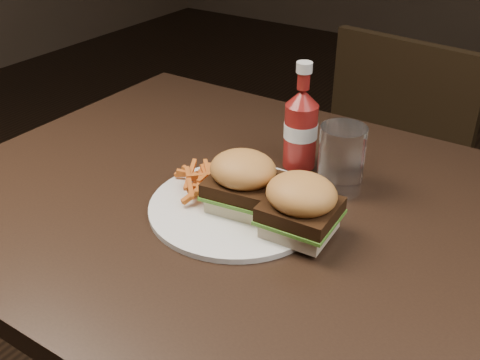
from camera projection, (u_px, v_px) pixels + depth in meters
The scene contains 8 objects.
dining_table at pixel (290, 225), 0.90m from camera, with size 1.20×0.80×0.04m, color black.
chair_far at pixel (417, 171), 1.66m from camera, with size 0.40×0.40×0.04m, color black.
plate at pixel (237, 207), 0.90m from camera, with size 0.28×0.28×0.01m, color white.
sandwich_half_a at pixel (243, 199), 0.89m from camera, with size 0.09×0.09×0.02m, color beige.
sandwich_half_b at pixel (299, 225), 0.83m from camera, with size 0.09×0.09×0.02m, color beige.
fries_pile at pixel (208, 180), 0.92m from camera, with size 0.10×0.10×0.04m, color #D8581A, non-canonical shape.
ketchup_bottle at pixel (300, 136), 1.00m from camera, with size 0.06×0.06×0.12m, color maroon.
tumbler at pixel (341, 160), 0.93m from camera, with size 0.08×0.08×0.12m, color white.
Camera 1 is at (0.34, -0.66, 1.25)m, focal length 42.00 mm.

